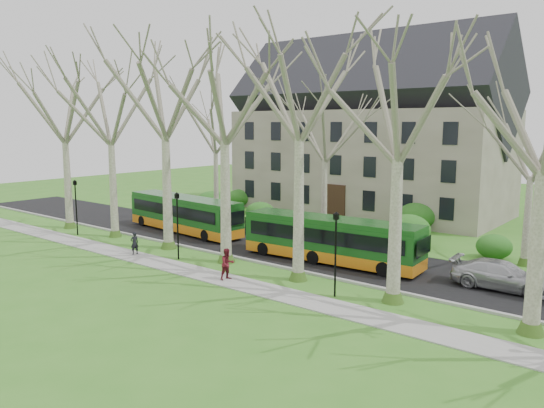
{
  "coord_description": "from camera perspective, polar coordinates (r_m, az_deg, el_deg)",
  "views": [
    {
      "loc": [
        19.91,
        -23.33,
        8.78
      ],
      "look_at": [
        -1.37,
        3.0,
        3.61
      ],
      "focal_mm": 35.0,
      "sensor_mm": 36.0,
      "label": 1
    }
  ],
  "objects": [
    {
      "name": "ground",
      "position": [
        31.91,
        -1.49,
        -7.29
      ],
      "size": [
        120.0,
        120.0,
        0.0
      ],
      "primitive_type": "plane",
      "color": "#3A7B23",
      "rests_on": "ground"
    },
    {
      "name": "hedges",
      "position": [
        45.37,
        5.5,
        -1.23
      ],
      "size": [
        30.6,
        8.6,
        2.0
      ],
      "color": "#265317",
      "rests_on": "ground"
    },
    {
      "name": "sidewalk",
      "position": [
        30.12,
        -4.6,
        -8.24
      ],
      "size": [
        70.0,
        2.0,
        0.06
      ],
      "primitive_type": "cube",
      "color": "gray",
      "rests_on": "ground"
    },
    {
      "name": "lamp_row",
      "position": [
        30.56,
        -2.72,
        -3.05
      ],
      "size": [
        36.22,
        0.22,
        4.3
      ],
      "color": "black",
      "rests_on": "ground"
    },
    {
      "name": "building",
      "position": [
        53.97,
        10.34,
        7.79
      ],
      "size": [
        26.5,
        12.2,
        16.0
      ],
      "color": "slate",
      "rests_on": "ground"
    },
    {
      "name": "tree_row_far",
      "position": [
        40.47,
        7.2,
        4.67
      ],
      "size": [
        33.0,
        7.0,
        12.0
      ],
      "color": "gray",
      "rests_on": "ground"
    },
    {
      "name": "road",
      "position": [
        36.12,
        4.21,
        -5.36
      ],
      "size": [
        80.0,
        8.0,
        0.06
      ],
      "primitive_type": "cube",
      "color": "black",
      "rests_on": "ground"
    },
    {
      "name": "sedan",
      "position": [
        30.82,
        23.47,
        -7.05
      ],
      "size": [
        5.24,
        2.34,
        1.49
      ],
      "primitive_type": "imported",
      "rotation": [
        0.0,
        0.0,
        1.62
      ],
      "color": "#ADAEB2",
      "rests_on": "road"
    },
    {
      "name": "pedestrian_b",
      "position": [
        30.05,
        -4.81,
        -6.45
      ],
      "size": [
        0.87,
        1.01,
        1.79
      ],
      "primitive_type": "imported",
      "rotation": [
        0.0,
        0.0,
        1.33
      ],
      "color": "#5B141E",
      "rests_on": "sidewalk"
    },
    {
      "name": "bus_lead",
      "position": [
        43.52,
        -9.44,
        -1.02
      ],
      "size": [
        11.96,
        3.54,
        2.95
      ],
      "primitive_type": null,
      "rotation": [
        0.0,
        0.0,
        -0.09
      ],
      "color": "#154C18",
      "rests_on": "road"
    },
    {
      "name": "curb",
      "position": [
        33.0,
        0.21,
        -6.62
      ],
      "size": [
        80.0,
        0.25,
        0.14
      ],
      "primitive_type": "cube",
      "color": "#A5A39E",
      "rests_on": "ground"
    },
    {
      "name": "bus_follow",
      "position": [
        33.74,
        6.33,
        -3.79
      ],
      "size": [
        11.85,
        3.14,
        2.93
      ],
      "primitive_type": null,
      "rotation": [
        0.0,
        0.0,
        0.06
      ],
      "color": "#154C18",
      "rests_on": "road"
    },
    {
      "name": "pedestrian_a",
      "position": [
        36.8,
        -14.57,
        -4.09
      ],
      "size": [
        0.49,
        0.63,
        1.53
      ],
      "primitive_type": "imported",
      "rotation": [
        0.0,
        0.0,
        -1.82
      ],
      "color": "black",
      "rests_on": "sidewalk"
    },
    {
      "name": "tree_row_verge",
      "position": [
        30.96,
        -1.17,
        5.38
      ],
      "size": [
        49.0,
        7.0,
        14.0
      ],
      "color": "gray",
      "rests_on": "ground"
    }
  ]
}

